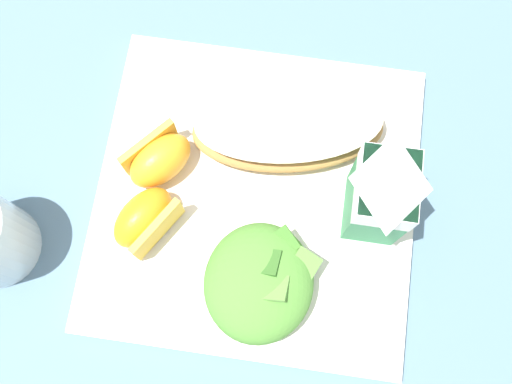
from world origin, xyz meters
The scene contains 7 objects.
ground centered at (0.00, 0.00, 0.00)m, with size 3.00×3.00×0.00m, color slate.
white_plate centered at (0.00, 0.00, 0.01)m, with size 0.28×0.28×0.02m, color white.
cheesy_pizza_bread centered at (-0.06, 0.02, 0.03)m, with size 0.11×0.18×0.04m.
green_salad_pile centered at (0.08, 0.01, 0.04)m, with size 0.10×0.09×0.04m.
milk_carton centered at (0.00, 0.10, 0.08)m, with size 0.06×0.04×0.11m.
orange_wedge_front centered at (-0.01, -0.09, 0.04)m, with size 0.07×0.07×0.04m.
orange_wedge_middle centered at (0.04, -0.09, 0.04)m, with size 0.07×0.06×0.04m.
Camera 1 is at (0.13, 0.02, 0.52)m, focal length 41.45 mm.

